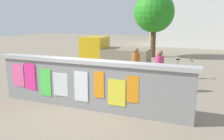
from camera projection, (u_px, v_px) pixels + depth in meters
ground at (149, 65)px, 14.59m from camera, size 60.00×60.00×0.00m
poster_wall at (88, 84)px, 7.18m from camera, size 6.49×0.42×1.55m
auto_rickshaw_truck at (112, 55)px, 12.60m from camera, size 3.67×1.68×1.85m
motorcycle at (92, 77)px, 9.43m from camera, size 1.90×0.56×0.87m
bicycle_near at (181, 71)px, 11.04m from camera, size 1.65×0.62×0.95m
bicycle_far at (126, 92)px, 7.85m from camera, size 1.71×0.44×0.95m
person_walking at (159, 67)px, 8.88m from camera, size 0.43×0.43×1.62m
person_bystander at (136, 63)px, 9.66m from camera, size 0.40×0.40×1.62m
tree_roadside at (154, 12)px, 17.07m from camera, size 2.96×2.96×4.80m
building_background at (195, 9)px, 25.67m from camera, size 8.72×7.04×7.95m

